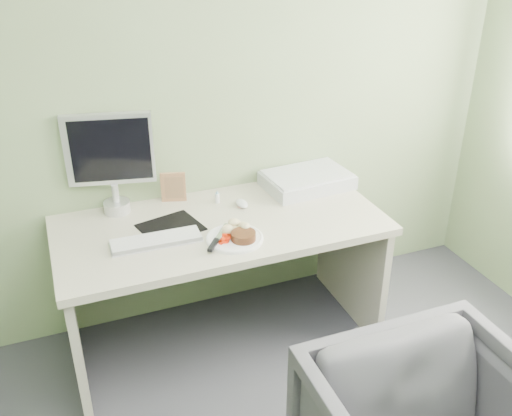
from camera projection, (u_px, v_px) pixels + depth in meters
name	position (u px, v px, depth m)	size (l,w,h in m)	color
wall_back	(194.00, 78.00, 2.81)	(3.50, 3.50, 0.00)	gray
desk	(222.00, 254.00, 2.88)	(1.60, 0.75, 0.73)	beige
plate	(235.00, 239.00, 2.64)	(0.27, 0.27, 0.01)	white
steak	(243.00, 236.00, 2.61)	(0.12, 0.12, 0.04)	black
potato_pile	(237.00, 226.00, 2.67)	(0.11, 0.08, 0.06)	#A4814F
carrot_heap	(226.00, 237.00, 2.60)	(0.06, 0.05, 0.04)	red
steak_knife	(216.00, 241.00, 2.59)	(0.17, 0.22, 0.02)	silver
mousepad	(171.00, 227.00, 2.74)	(0.27, 0.24, 0.00)	black
keyboard	(156.00, 240.00, 2.61)	(0.41, 0.12, 0.02)	white
computer_mouse	(242.00, 204.00, 2.93)	(0.05, 0.10, 0.03)	white
photo_frame	(173.00, 187.00, 2.96)	(0.13, 0.02, 0.16)	#9C6949
eyedrop_bottle	(217.00, 197.00, 2.96)	(0.02, 0.02, 0.07)	white
scanner	(307.00, 181.00, 3.14)	(0.46, 0.31, 0.07)	#B1B3B8
monitor	(110.00, 158.00, 2.77)	(0.42, 0.15, 0.51)	silver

